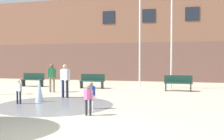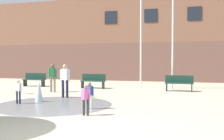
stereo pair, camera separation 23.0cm
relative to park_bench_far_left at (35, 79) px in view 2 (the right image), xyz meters
name	(u,v)px [view 2 (the right image)]	position (x,y,z in m)	size (l,w,h in m)	color
ground_plane	(52,139)	(7.14, -10.59, -0.48)	(100.00, 100.00, 0.00)	#BCB299
library_building	(155,40)	(7.14, 9.34, 3.20)	(36.00, 6.05, 7.37)	brown
splash_fountain	(48,99)	(4.55, -6.21, -0.28)	(4.64, 4.64, 0.96)	gray
park_bench_far_left	(35,79)	(0.00, 0.00, 0.00)	(1.60, 0.44, 0.91)	#28282D
park_bench_left_of_flagpoles	(93,81)	(4.32, -0.09, 0.00)	(1.60, 0.44, 0.91)	#28282D
park_bench_near_trashcan	(179,83)	(9.66, -0.28, 0.00)	(1.60, 0.44, 0.91)	#28282D
adult_near_bench	(65,78)	(4.47, -4.45, 0.45)	(0.50, 0.25, 1.59)	#1E233D
child_running	(86,98)	(6.94, -8.01, 0.10)	(0.31, 0.24, 0.99)	#28282D
teen_by_trashcan	(53,75)	(2.85, -2.66, 0.45)	(0.50, 0.38, 1.59)	#89755B
child_with_pink_shirt	(18,90)	(3.43, -6.60, 0.10)	(0.31, 0.14, 0.99)	#1E233D
child_in_fountain	(90,93)	(6.66, -6.90, 0.10)	(0.31, 0.21, 0.99)	silver
flagpole_left	(141,29)	(7.30, 0.63, 3.28)	(0.80, 0.10, 7.04)	silver
flagpole_right	(173,31)	(9.27, 0.63, 3.10)	(0.80, 0.10, 6.70)	silver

